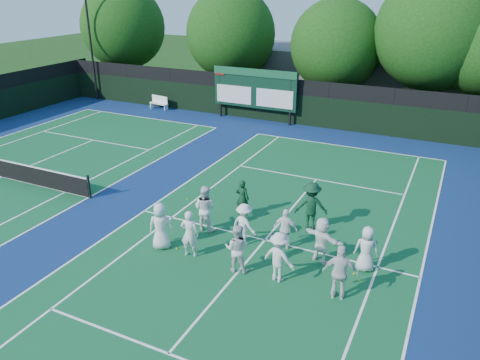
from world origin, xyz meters
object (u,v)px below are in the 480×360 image
at_px(bench, 159,102).
at_px(coach_left, 242,198).
at_px(tennis_net, 1,168).
at_px(scoreboard, 254,89).

distance_m(bench, coach_left, 18.36).
xyz_separation_m(tennis_net, bench, (-0.68, 14.37, 0.04)).
height_order(scoreboard, tennis_net, scoreboard).
xyz_separation_m(bench, coach_left, (13.05, -12.91, 0.25)).
distance_m(tennis_net, bench, 14.39).
relative_size(tennis_net, coach_left, 7.24).
bearing_deg(tennis_net, bench, 92.72).
height_order(scoreboard, coach_left, scoreboard).
bearing_deg(tennis_net, scoreboard, 64.40).
bearing_deg(bench, tennis_net, -87.28).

